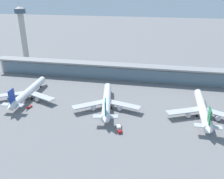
{
  "coord_description": "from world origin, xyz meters",
  "views": [
    {
      "loc": [
        33.62,
        -150.32,
        81.11
      ],
      "look_at": [
        0.0,
        17.9,
        7.89
      ],
      "focal_mm": 38.35,
      "sensor_mm": 36.0,
      "label": 1
    }
  ],
  "objects_px": {
    "control_tower": "(23,30)",
    "service_truck_by_tail_blue": "(10,97)",
    "airliner_centre_stand": "(107,101)",
    "service_truck_mid_apron_blue": "(96,103)",
    "airliner_right_stand": "(202,109)",
    "service_truck_near_nose_red": "(29,107)",
    "service_truck_under_wing_red": "(119,128)",
    "airliner_left_stand": "(28,92)"
  },
  "relations": [
    {
      "from": "control_tower",
      "to": "service_truck_mid_apron_blue",
      "type": "bearing_deg",
      "value": -40.46
    },
    {
      "from": "service_truck_mid_apron_blue",
      "to": "control_tower",
      "type": "height_order",
      "value": "control_tower"
    },
    {
      "from": "service_truck_by_tail_blue",
      "to": "control_tower",
      "type": "bearing_deg",
      "value": 112.52
    },
    {
      "from": "service_truck_near_nose_red",
      "to": "control_tower",
      "type": "height_order",
      "value": "control_tower"
    },
    {
      "from": "service_truck_mid_apron_blue",
      "to": "service_truck_by_tail_blue",
      "type": "xyz_separation_m",
      "value": [
        -69.34,
        -3.8,
        -0.07
      ]
    },
    {
      "from": "airliner_right_stand",
      "to": "airliner_left_stand",
      "type": "bearing_deg",
      "value": 178.79
    },
    {
      "from": "airliner_left_stand",
      "to": "airliner_right_stand",
      "type": "distance_m",
      "value": 130.44
    },
    {
      "from": "service_truck_by_tail_blue",
      "to": "control_tower",
      "type": "height_order",
      "value": "control_tower"
    },
    {
      "from": "airliner_centre_stand",
      "to": "service_truck_near_nose_red",
      "type": "xyz_separation_m",
      "value": [
        -55.61,
        -11.49,
        -4.59
      ]
    },
    {
      "from": "service_truck_near_nose_red",
      "to": "service_truck_mid_apron_blue",
      "type": "xyz_separation_m",
      "value": [
        45.95,
        16.59,
        0.07
      ]
    },
    {
      "from": "service_truck_mid_apron_blue",
      "to": "airliner_right_stand",
      "type": "bearing_deg",
      "value": -3.26
    },
    {
      "from": "airliner_centre_stand",
      "to": "control_tower",
      "type": "relative_size",
      "value": 0.95
    },
    {
      "from": "service_truck_by_tail_blue",
      "to": "airliner_centre_stand",
      "type": "bearing_deg",
      "value": -0.95
    },
    {
      "from": "service_truck_near_nose_red",
      "to": "service_truck_under_wing_red",
      "type": "distance_m",
      "value": 71.38
    },
    {
      "from": "airliner_centre_stand",
      "to": "control_tower",
      "type": "bearing_deg",
      "value": 140.42
    },
    {
      "from": "service_truck_mid_apron_blue",
      "to": "control_tower",
      "type": "xyz_separation_m",
      "value": [
        -109.7,
        93.56,
        35.98
      ]
    },
    {
      "from": "airliner_right_stand",
      "to": "service_truck_mid_apron_blue",
      "type": "height_order",
      "value": "airliner_right_stand"
    },
    {
      "from": "airliner_centre_stand",
      "to": "service_truck_mid_apron_blue",
      "type": "bearing_deg",
      "value": 152.16
    },
    {
      "from": "service_truck_by_tail_blue",
      "to": "service_truck_mid_apron_blue",
      "type": "bearing_deg",
      "value": 3.13
    },
    {
      "from": "airliner_centre_stand",
      "to": "service_truck_by_tail_blue",
      "type": "height_order",
      "value": "airliner_centre_stand"
    },
    {
      "from": "airliner_centre_stand",
      "to": "service_truck_by_tail_blue",
      "type": "xyz_separation_m",
      "value": [
        -79.0,
        1.31,
        -4.59
      ]
    },
    {
      "from": "service_truck_near_nose_red",
      "to": "service_truck_mid_apron_blue",
      "type": "bearing_deg",
      "value": 19.86
    },
    {
      "from": "airliner_left_stand",
      "to": "control_tower",
      "type": "height_order",
      "value": "control_tower"
    },
    {
      "from": "airliner_right_stand",
      "to": "service_truck_under_wing_red",
      "type": "xyz_separation_m",
      "value": [
        -52.55,
        -28.83,
        -3.71
      ]
    },
    {
      "from": "service_truck_near_nose_red",
      "to": "airliner_right_stand",
      "type": "bearing_deg",
      "value": 5.74
    },
    {
      "from": "service_truck_under_wing_red",
      "to": "control_tower",
      "type": "bearing_deg",
      "value": 136.43
    },
    {
      "from": "airliner_left_stand",
      "to": "service_truck_by_tail_blue",
      "type": "height_order",
      "value": "airliner_left_stand"
    },
    {
      "from": "service_truck_near_nose_red",
      "to": "service_truck_mid_apron_blue",
      "type": "distance_m",
      "value": 48.85
    },
    {
      "from": "airliner_right_stand",
      "to": "control_tower",
      "type": "bearing_deg",
      "value": 152.21
    },
    {
      "from": "airliner_right_stand",
      "to": "control_tower",
      "type": "distance_m",
      "value": 212.29
    },
    {
      "from": "airliner_centre_stand",
      "to": "service_truck_by_tail_blue",
      "type": "bearing_deg",
      "value": 179.05
    },
    {
      "from": "airliner_right_stand",
      "to": "service_truck_by_tail_blue",
      "type": "height_order",
      "value": "airliner_right_stand"
    },
    {
      "from": "airliner_left_stand",
      "to": "service_truck_near_nose_red",
      "type": "xyz_separation_m",
      "value": [
        8.43,
        -15.03,
        -4.59
      ]
    },
    {
      "from": "service_truck_mid_apron_blue",
      "to": "control_tower",
      "type": "bearing_deg",
      "value": 139.54
    },
    {
      "from": "airliner_centre_stand",
      "to": "service_truck_near_nose_red",
      "type": "relative_size",
      "value": 9.24
    },
    {
      "from": "control_tower",
      "to": "airliner_centre_stand",
      "type": "bearing_deg",
      "value": -39.58
    },
    {
      "from": "airliner_right_stand",
      "to": "service_truck_by_tail_blue",
      "type": "distance_m",
      "value": 145.45
    },
    {
      "from": "airliner_right_stand",
      "to": "service_truck_under_wing_red",
      "type": "relative_size",
      "value": 8.41
    },
    {
      "from": "service_truck_under_wing_red",
      "to": "control_tower",
      "type": "xyz_separation_m",
      "value": [
        -133.19,
        126.72,
        35.16
      ]
    },
    {
      "from": "airliner_right_stand",
      "to": "service_truck_near_nose_red",
      "type": "bearing_deg",
      "value": -174.26
    },
    {
      "from": "airliner_centre_stand",
      "to": "service_truck_mid_apron_blue",
      "type": "distance_m",
      "value": 11.83
    },
    {
      "from": "control_tower",
      "to": "service_truck_by_tail_blue",
      "type": "bearing_deg",
      "value": -67.48
    }
  ]
}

